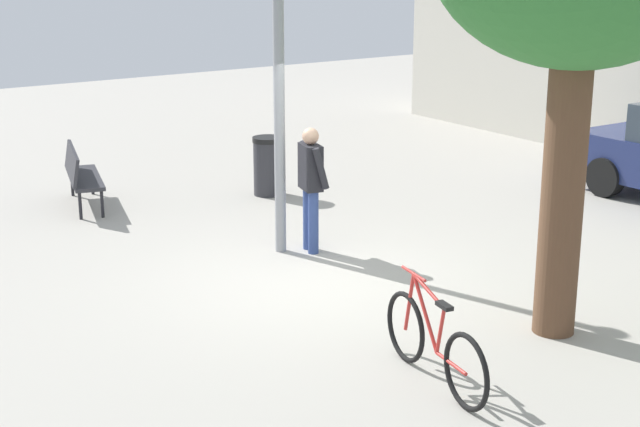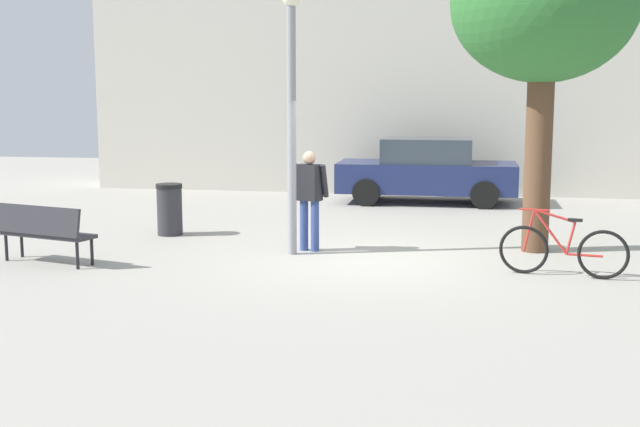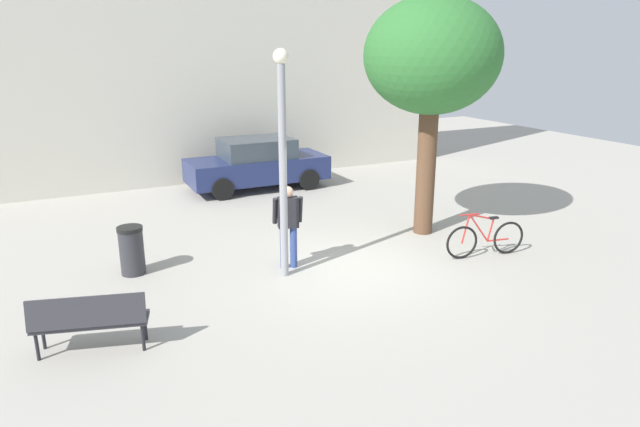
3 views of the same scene
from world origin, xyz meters
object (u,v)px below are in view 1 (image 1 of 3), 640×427
at_px(park_bench, 80,173).
at_px(trash_bin, 268,166).
at_px(bicycle_red, 434,345).
at_px(person_by_lamppost, 311,181).
at_px(lamppost, 279,69).

height_order(park_bench, trash_bin, trash_bin).
bearing_deg(bicycle_red, trash_bin, 161.16).
height_order(person_by_lamppost, park_bench, person_by_lamppost).
height_order(lamppost, park_bench, lamppost).
relative_size(lamppost, person_by_lamppost, 2.53).
relative_size(park_bench, bicycle_red, 0.93).
bearing_deg(park_bench, bicycle_red, 3.49).
height_order(person_by_lamppost, trash_bin, person_by_lamppost).
xyz_separation_m(park_bench, bicycle_red, (7.77, 0.47, -0.16)).
bearing_deg(bicycle_red, lamppost, 167.48).
height_order(person_by_lamppost, bicycle_red, person_by_lamppost).
height_order(bicycle_red, trash_bin, bicycle_red).
relative_size(bicycle_red, trash_bin, 1.87).
bearing_deg(lamppost, trash_bin, 152.02).
bearing_deg(lamppost, bicycle_red, -12.52).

